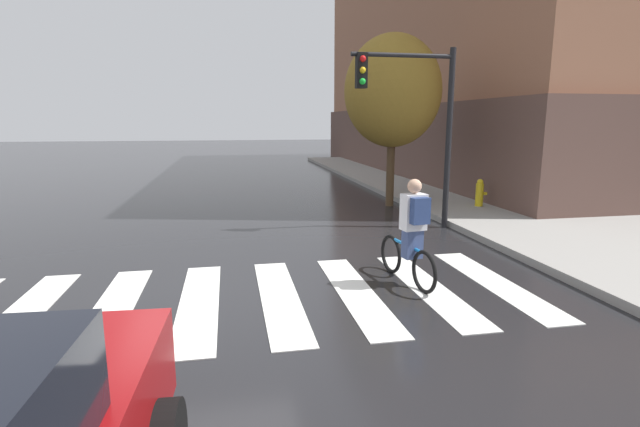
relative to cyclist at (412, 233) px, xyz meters
The scene contains 7 objects.
ground_plane 3.14m from the cyclist, behind, with size 120.00×120.00×0.00m, color black.
crosswalk_stripes 2.80m from the cyclist, behind, with size 8.62×3.38×0.01m.
cyclist is the anchor object (origin of this frame).
traffic_light_near 4.53m from the cyclist, 67.76° to the left, with size 2.47×0.28×4.20m.
fire_hydrant 7.02m from the cyclist, 52.42° to the left, with size 0.33×0.22×0.78m.
street_tree_near 7.64m from the cyclist, 73.48° to the left, with size 2.84×2.84×5.05m.
corner_building 22.08m from the cyclist, 48.17° to the left, with size 18.66×24.33×14.98m.
Camera 1 is at (0.26, -6.61, 2.55)m, focal length 26.68 mm.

